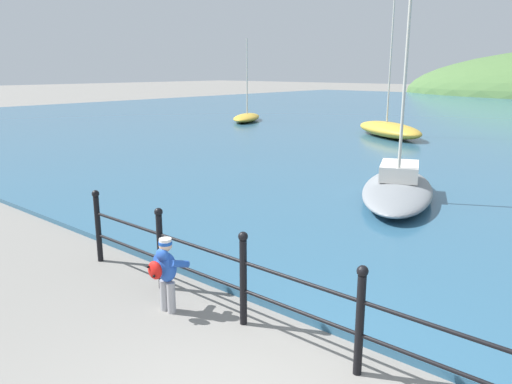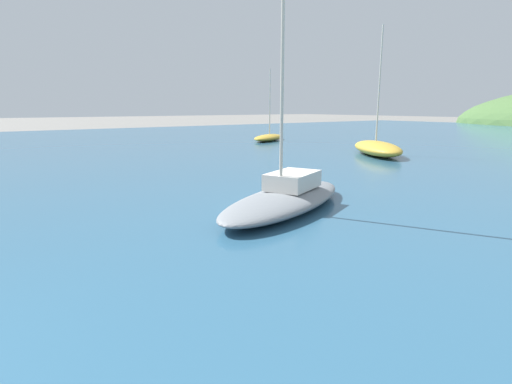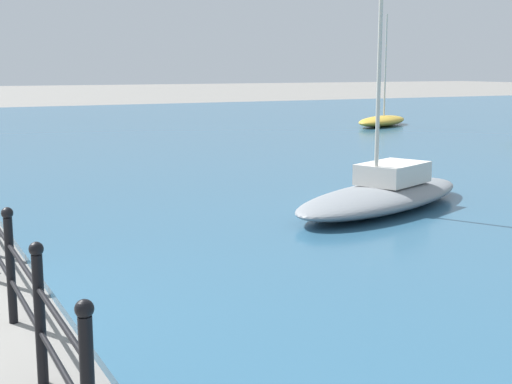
% 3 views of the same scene
% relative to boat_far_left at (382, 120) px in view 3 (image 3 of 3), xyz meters
% --- Properties ---
extents(boat_far_left, '(3.17, 4.03, 4.71)m').
position_rel_boat_far_left_xyz_m(boat_far_left, '(0.00, 0.00, 0.00)').
color(boat_far_left, gold).
rests_on(boat_far_left, water).
extents(boat_blue_hull, '(3.33, 4.98, 5.63)m').
position_rel_boat_far_left_xyz_m(boat_blue_hull, '(14.79, -11.04, 0.04)').
color(boat_blue_hull, gray).
rests_on(boat_blue_hull, water).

